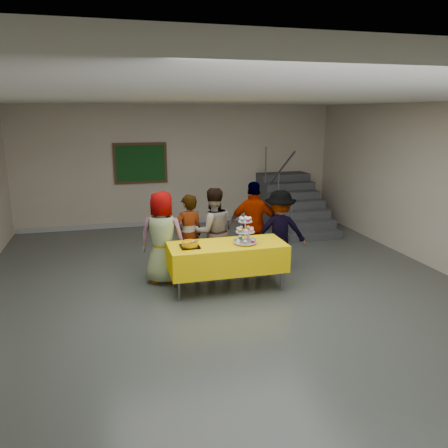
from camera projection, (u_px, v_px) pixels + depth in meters
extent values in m
plane|color=#4C514C|center=(233.00, 301.00, 6.71)|extent=(10.00, 10.00, 0.00)
cube|color=#BBAF97|center=(179.00, 166.00, 11.02)|extent=(8.00, 0.04, 3.00)
cube|color=silver|center=(234.00, 99.00, 5.96)|extent=(8.00, 10.00, 0.04)
cube|color=#999999|center=(181.00, 221.00, 11.36)|extent=(7.90, 0.03, 0.12)
cylinder|color=#595960|center=(179.00, 279.00, 6.62)|extent=(0.04, 0.04, 0.73)
cylinder|color=#595960|center=(282.00, 269.00, 7.03)|extent=(0.04, 0.04, 0.73)
cylinder|color=#595960|center=(173.00, 266.00, 7.16)|extent=(0.04, 0.04, 0.73)
cylinder|color=#595960|center=(269.00, 258.00, 7.57)|extent=(0.04, 0.04, 0.73)
cube|color=#595960|center=(227.00, 246.00, 7.00)|extent=(1.80, 0.70, 0.02)
cube|color=yellow|center=(227.00, 257.00, 7.05)|extent=(1.88, 0.78, 0.44)
cylinder|color=silver|center=(245.00, 243.00, 7.01)|extent=(0.18, 0.18, 0.01)
cylinder|color=silver|center=(245.00, 231.00, 6.96)|extent=(0.02, 0.02, 0.42)
cylinder|color=silver|center=(245.00, 242.00, 7.00)|extent=(0.38, 0.38, 0.01)
cylinder|color=silver|center=(245.00, 232.00, 6.96)|extent=(0.30, 0.30, 0.01)
cylinder|color=silver|center=(245.00, 221.00, 6.92)|extent=(0.22, 0.22, 0.01)
cube|color=black|center=(190.00, 247.00, 6.83)|extent=(0.30, 0.30, 0.02)
cylinder|color=#FAA600|center=(190.00, 244.00, 6.82)|extent=(0.25, 0.25, 0.07)
ellipsoid|color=#FAA600|center=(190.00, 242.00, 6.81)|extent=(0.25, 0.25, 0.05)
ellipsoid|color=white|center=(193.00, 241.00, 6.78)|extent=(0.08, 0.08, 0.02)
cube|color=silver|center=(190.00, 243.00, 6.68)|extent=(0.30, 0.16, 0.04)
imported|color=slate|center=(162.00, 238.00, 7.28)|extent=(0.90, 0.75, 1.58)
imported|color=slate|center=(189.00, 236.00, 7.59)|extent=(0.61, 0.47, 1.46)
imported|color=slate|center=(213.00, 231.00, 7.73)|extent=(0.78, 0.63, 1.55)
imported|color=slate|center=(254.00, 226.00, 7.90)|extent=(1.03, 0.64, 1.63)
imported|color=slate|center=(279.00, 231.00, 7.84)|extent=(1.07, 0.77, 1.49)
cube|color=#424447|center=(314.00, 236.00, 9.93)|extent=(1.30, 0.30, 0.18)
cube|color=#424447|center=(308.00, 229.00, 10.18)|extent=(1.30, 0.30, 0.36)
cube|color=#424447|center=(303.00, 222.00, 10.44)|extent=(1.30, 0.30, 0.54)
cube|color=#424447|center=(298.00, 215.00, 10.70)|extent=(1.30, 0.30, 0.72)
cube|color=#424447|center=(293.00, 209.00, 10.96)|extent=(1.30, 0.30, 0.90)
cube|color=#424447|center=(289.00, 203.00, 11.22)|extent=(1.30, 0.30, 1.08)
cube|color=#424447|center=(284.00, 198.00, 11.48)|extent=(1.30, 0.30, 1.26)
cube|color=#424447|center=(280.00, 196.00, 11.76)|extent=(1.30, 0.30, 1.26)
cylinder|color=#595960|center=(291.00, 223.00, 9.64)|extent=(0.04, 0.04, 0.90)
cylinder|color=#595960|center=(278.00, 192.00, 10.26)|extent=(0.04, 0.04, 0.90)
cylinder|color=#595960|center=(266.00, 165.00, 10.96)|extent=(0.04, 0.04, 0.90)
cylinder|color=#595960|center=(278.00, 173.00, 10.19)|extent=(0.04, 1.85, 1.20)
cube|color=#472B16|center=(141.00, 163.00, 10.73)|extent=(1.30, 0.04, 1.00)
cube|color=#154317|center=(141.00, 163.00, 10.70)|extent=(1.18, 0.02, 0.88)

